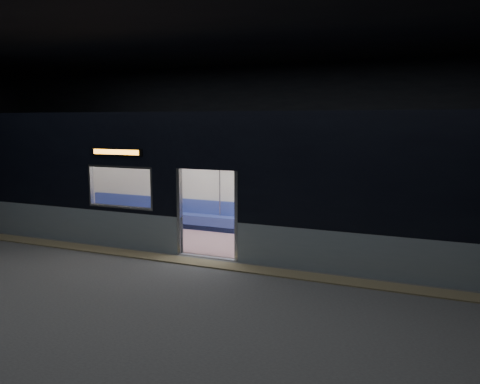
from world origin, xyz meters
The scene contains 7 objects.
station_floor centered at (0.00, 0.00, -0.01)m, with size 24.00×14.00×0.01m, color #47494C.
station_envelope centered at (0.00, 0.00, 3.66)m, with size 24.00×14.00×5.00m.
tactile_strip centered at (0.00, 0.55, 0.01)m, with size 22.80×0.50×0.03m, color #8C7F59.
metro_car centered at (0.00, 2.54, 1.85)m, with size 18.00×3.04×3.35m.
passenger centered at (1.99, 3.55, 0.82)m, with size 0.42×0.72×1.41m.
handbag centered at (1.96, 3.31, 0.68)m, with size 0.27×0.23×0.13m, color black.
transit_map centered at (4.57, 3.85, 1.45)m, with size 0.92×0.03×0.60m, color white.
Camera 1 is at (5.31, -9.10, 3.16)m, focal length 38.00 mm.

